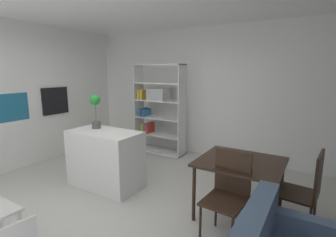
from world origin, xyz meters
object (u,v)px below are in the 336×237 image
Objects in this scene: dining_chair_window_side at (306,187)px; dining_table at (240,167)px; kitchen_island at (105,159)px; potted_plant_on_island at (95,108)px; built_in_oven at (55,101)px; dining_chair_near at (228,189)px; open_bookshelf at (157,106)px.

dining_table is at bearing -85.31° from dining_chair_window_side.
potted_plant_on_island is at bearing 161.30° from kitchen_island.
built_in_oven reaches higher than kitchen_island.
dining_chair_near is at bearing -10.14° from built_in_oven.
potted_plant_on_island is at bearing -81.57° from dining_chair_window_side.
built_in_oven is at bearing 176.41° from dining_table.
dining_chair_near is at bearing -89.12° from dining_table.
dining_chair_near reaches higher than kitchen_island.
built_in_oven is 0.29× the size of open_bookshelf.
dining_chair_near reaches higher than dining_table.
dining_chair_window_side is at bearing -28.06° from open_bookshelf.
potted_plant_on_island is 0.56× the size of dining_chair_window_side.
dining_chair_near is (2.09, -0.21, 0.12)m from kitchen_island.
potted_plant_on_island reaches higher than dining_chair_near.
dining_chair_window_side is (3.09, 0.16, -0.67)m from potted_plant_on_island.
built_in_oven is 0.50× the size of kitchen_island.
open_bookshelf is 2.04× the size of dining_chair_near.
kitchen_island is at bearing -172.93° from dining_table.
built_in_oven is 1.73m from potted_plant_on_island.
open_bookshelf reaches higher than dining_table.
potted_plant_on_island is (-0.27, 0.09, 0.80)m from kitchen_island.
dining_chair_window_side is (4.77, -0.26, -0.64)m from built_in_oven.
dining_chair_window_side is (2.82, 0.25, 0.13)m from kitchen_island.
dining_chair_window_side is (0.72, 0.46, 0.01)m from dining_chair_near.
dining_chair_window_side reaches higher than dining_chair_near.
open_bookshelf is at bearing 142.29° from dining_chair_near.
open_bookshelf is 3.22m from dining_chair_near.
dining_chair_window_side reaches higher than kitchen_island.
dining_table is 0.74m from dining_chair_window_side.
dining_chair_near is at bearing -41.62° from open_bookshelf.
dining_table is 1.03× the size of dining_chair_near.
dining_chair_window_side is at bearing -0.81° from dining_table.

